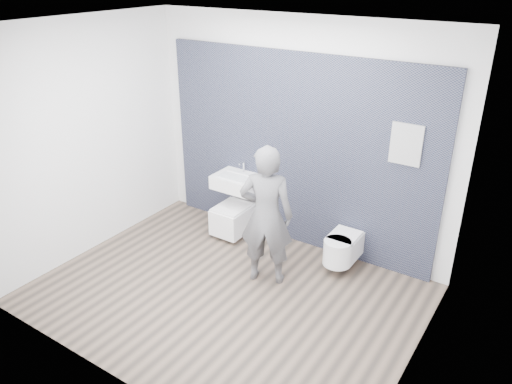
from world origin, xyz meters
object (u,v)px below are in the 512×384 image
Objects in this scene: toilet_rounded at (341,248)px; visitor at (266,216)px; washbasin at (237,182)px; toilet_square at (234,216)px.

toilet_rounded is 1.05m from visitor.
washbasin is at bearing -60.60° from visitor.
washbasin reaches higher than toilet_rounded.
washbasin is 0.75× the size of toilet_square.
visitor is at bearing -35.84° from toilet_square.
washbasin is 1.02× the size of toilet_rounded.
visitor is (0.91, -0.73, 0.08)m from washbasin.
toilet_rounded is 0.35× the size of visitor.
washbasin is 1.17m from visitor.
visitor is at bearing -38.63° from washbasin.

